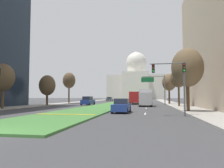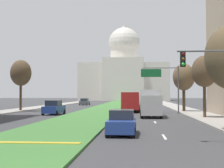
# 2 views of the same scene
# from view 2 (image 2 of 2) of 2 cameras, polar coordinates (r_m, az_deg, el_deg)

# --- Properties ---
(ground_plane) EXTENTS (291.27, 291.27, 0.00)m
(ground_plane) POSITION_cam_2_polar(r_m,az_deg,el_deg) (72.42, -0.00, -3.95)
(ground_plane) COLOR #3D3D3F
(grass_median) EXTENTS (6.48, 119.15, 0.14)m
(grass_median) POSITION_cam_2_polar(r_m,az_deg,el_deg) (65.82, -0.47, -4.10)
(grass_median) COLOR #427A38
(grass_median) RESTS_ON ground_plane
(median_curb_nose) EXTENTS (5.84, 0.50, 0.04)m
(median_curb_nose) POSITION_cam_2_polar(r_m,az_deg,el_deg) (17.34, -15.30, -10.09)
(median_curb_nose) COLOR gold
(median_curb_nose) RESTS_ON grass_median
(lane_dashes_right) EXTENTS (0.16, 37.41, 0.01)m
(lane_dashes_right) POSITION_cam_2_polar(r_m,az_deg,el_deg) (37.95, 7.13, -5.85)
(lane_dashes_right) COLOR silver
(lane_dashes_right) RESTS_ON ground_plane
(sidewalk_left) EXTENTS (4.00, 119.15, 0.15)m
(sidewalk_left) POSITION_cam_2_polar(r_m,az_deg,el_deg) (62.10, -13.76, -4.18)
(sidewalk_left) COLOR #9E9991
(sidewalk_left) RESTS_ON ground_plane
(sidewalk_right) EXTENTS (4.00, 119.15, 0.15)m
(sidewalk_right) POSITION_cam_2_polar(r_m,az_deg,el_deg) (59.48, 12.26, -4.30)
(sidewalk_right) COLOR #9E9991
(sidewalk_right) RESTS_ON ground_plane
(capitol_building) EXTENTS (37.80, 22.33, 32.64)m
(capitol_building) POSITION_cam_2_polar(r_m,az_deg,el_deg) (137.91, 2.18, 1.82)
(capitol_building) COLOR silver
(capitol_building) RESTS_ON ground_plane
(traffic_light_near_right) EXTENTS (3.34, 0.35, 5.20)m
(traffic_light_near_right) POSITION_cam_2_polar(r_m,az_deg,el_deg) (18.41, 18.89, 1.77)
(traffic_light_near_right) COLOR #515456
(traffic_light_near_right) RESTS_ON ground_plane
(overhead_guide_sign) EXTENTS (5.23, 0.20, 6.50)m
(overhead_guide_sign) POSITION_cam_2_polar(r_m,az_deg,el_deg) (44.36, 9.38, 0.72)
(overhead_guide_sign) COLOR #515456
(overhead_guide_sign) RESTS_ON ground_plane
(street_tree_right_mid) EXTENTS (2.80, 2.80, 6.96)m
(street_tree_right_mid) POSITION_cam_2_polar(r_m,az_deg,el_deg) (36.62, 16.21, 2.13)
(street_tree_right_mid) COLOR #4C3823
(street_tree_right_mid) RESTS_ON ground_plane
(street_tree_left_far) EXTENTS (3.25, 3.25, 8.05)m
(street_tree_left_far) POSITION_cam_2_polar(r_m,az_deg,el_deg) (51.86, -16.02, 1.87)
(street_tree_left_far) COLOR #4C3823
(street_tree_left_far) RESTS_ON ground_plane
(street_tree_right_far) EXTENTS (3.25, 3.25, 7.29)m
(street_tree_right_far) POSITION_cam_2_polar(r_m,az_deg,el_deg) (48.92, 12.73, 1.17)
(street_tree_right_far) COLOR #4C3823
(street_tree_right_far) RESTS_ON ground_plane
(sedan_lead_stopped) EXTENTS (1.86, 4.31, 1.63)m
(sedan_lead_stopped) POSITION_cam_2_polar(r_m,az_deg,el_deg) (21.34, 1.77, -6.94)
(sedan_lead_stopped) COLOR navy
(sedan_lead_stopped) RESTS_ON ground_plane
(sedan_midblock) EXTENTS (2.18, 4.44, 1.87)m
(sedan_midblock) POSITION_cam_2_polar(r_m,az_deg,el_deg) (42.34, -10.37, -4.25)
(sedan_midblock) COLOR navy
(sedan_midblock) RESTS_ON ground_plane
(sedan_distant) EXTENTS (2.09, 4.70, 1.68)m
(sedan_distant) POSITION_cam_2_polar(r_m,az_deg,el_deg) (50.91, 6.15, -3.94)
(sedan_distant) COLOR silver
(sedan_distant) RESTS_ON ground_plane
(sedan_far_horizon) EXTENTS (2.14, 4.22, 1.64)m
(sedan_far_horizon) POSITION_cam_2_polar(r_m,az_deg,el_deg) (62.60, 6.24, -3.56)
(sedan_far_horizon) COLOR #4C5156
(sedan_far_horizon) RESTS_ON ground_plane
(sedan_very_far) EXTENTS (2.02, 4.69, 1.63)m
(sedan_very_far) POSITION_cam_2_polar(r_m,az_deg,el_deg) (79.09, -4.94, -3.21)
(sedan_very_far) COLOR #4C5156
(sedan_very_far) RESTS_ON ground_plane
(box_truck_delivery) EXTENTS (2.40, 6.40, 3.20)m
(box_truck_delivery) POSITION_cam_2_polar(r_m,az_deg,el_deg) (37.50, 6.91, -3.34)
(box_truck_delivery) COLOR #BCBCC1
(box_truck_delivery) RESTS_ON ground_plane
(city_bus) EXTENTS (2.62, 11.00, 2.95)m
(city_bus) POSITION_cam_2_polar(r_m,az_deg,el_deg) (49.67, 3.39, -2.87)
(city_bus) COLOR #B21E1E
(city_bus) RESTS_ON ground_plane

